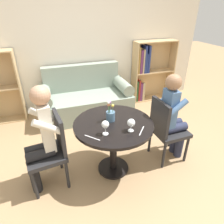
# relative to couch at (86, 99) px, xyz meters

# --- Properties ---
(ground_plane) EXTENTS (16.00, 16.00, 0.00)m
(ground_plane) POSITION_rel_couch_xyz_m (0.00, -1.60, -0.31)
(ground_plane) COLOR tan
(back_wall) EXTENTS (5.20, 0.05, 2.70)m
(back_wall) POSITION_rel_couch_xyz_m (0.00, 0.43, 1.04)
(back_wall) COLOR silver
(back_wall) RESTS_ON ground_plane
(round_table) EXTENTS (0.94, 0.94, 0.71)m
(round_table) POSITION_rel_couch_xyz_m (0.00, -1.60, 0.26)
(round_table) COLOR black
(round_table) RESTS_ON ground_plane
(couch) EXTENTS (1.68, 0.80, 0.92)m
(couch) POSITION_rel_couch_xyz_m (0.00, 0.00, 0.00)
(couch) COLOR gray
(couch) RESTS_ON ground_plane
(bookshelf_right) EXTENTS (0.91, 0.28, 1.27)m
(bookshelf_right) POSITION_rel_couch_xyz_m (1.44, 0.27, 0.32)
(bookshelf_right) COLOR tan
(bookshelf_right) RESTS_ON ground_plane
(chair_left) EXTENTS (0.47, 0.47, 0.90)m
(chair_left) POSITION_rel_couch_xyz_m (-0.73, -1.55, 0.18)
(chair_left) COLOR #232326
(chair_left) RESTS_ON ground_plane
(chair_right) EXTENTS (0.43, 0.43, 0.90)m
(chair_right) POSITION_rel_couch_xyz_m (0.73, -1.61, 0.18)
(chair_right) COLOR #232326
(chair_right) RESTS_ON ground_plane
(person_left) EXTENTS (0.44, 0.37, 1.25)m
(person_left) POSITION_rel_couch_xyz_m (-0.82, -1.56, 0.35)
(person_left) COLOR black
(person_left) RESTS_ON ground_plane
(person_right) EXTENTS (0.42, 0.35, 1.22)m
(person_right) POSITION_rel_couch_xyz_m (0.82, -1.60, 0.34)
(person_right) COLOR #282D47
(person_right) RESTS_ON ground_plane
(wine_glass_left) EXTENTS (0.08, 0.08, 0.16)m
(wine_glass_left) POSITION_rel_couch_xyz_m (-0.15, -1.78, 0.52)
(wine_glass_left) COLOR white
(wine_glass_left) RESTS_ON round_table
(wine_glass_right) EXTENTS (0.09, 0.09, 0.15)m
(wine_glass_right) POSITION_rel_couch_xyz_m (0.13, -1.81, 0.50)
(wine_glass_right) COLOR white
(wine_glass_right) RESTS_ON round_table
(flower_vase) EXTENTS (0.11, 0.11, 0.26)m
(flower_vase) POSITION_rel_couch_xyz_m (-0.01, -1.53, 0.49)
(flower_vase) COLOR slate
(flower_vase) RESTS_ON round_table
(knife_left_setting) EXTENTS (0.13, 0.15, 0.00)m
(knife_left_setting) POSITION_rel_couch_xyz_m (0.24, -1.85, 0.40)
(knife_left_setting) COLOR silver
(knife_left_setting) RESTS_ON round_table
(fork_left_setting) EXTENTS (0.13, 0.15, 0.00)m
(fork_left_setting) POSITION_rel_couch_xyz_m (-0.30, -1.80, 0.40)
(fork_left_setting) COLOR silver
(fork_left_setting) RESTS_ON round_table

